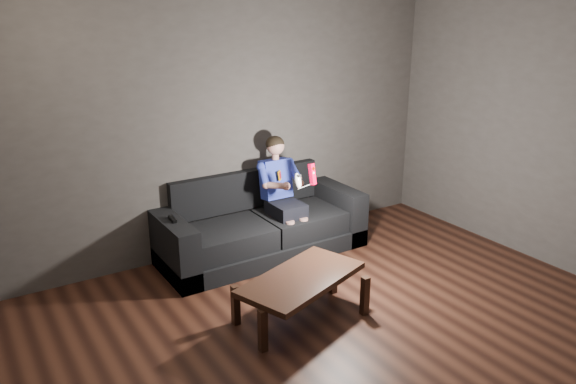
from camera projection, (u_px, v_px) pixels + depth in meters
floor at (385, 366)px, 4.04m from camera, size 5.00×5.00×0.00m
back_wall at (225, 122)px, 5.61m from camera, size 5.00×0.04×2.70m
sofa at (259, 228)px, 5.80m from camera, size 2.11×0.91×0.82m
child at (281, 185)px, 5.74m from camera, size 0.45×0.56×1.12m
wii_remote_red at (312, 174)px, 5.37m from camera, size 0.07×0.09×0.21m
nunchuk_white at (298, 181)px, 5.30m from camera, size 0.08×0.11×0.16m
wii_remote_black at (172, 219)px, 5.15m from camera, size 0.05×0.16×0.03m
coffee_table at (301, 282)px, 4.53m from camera, size 1.19×0.86×0.39m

